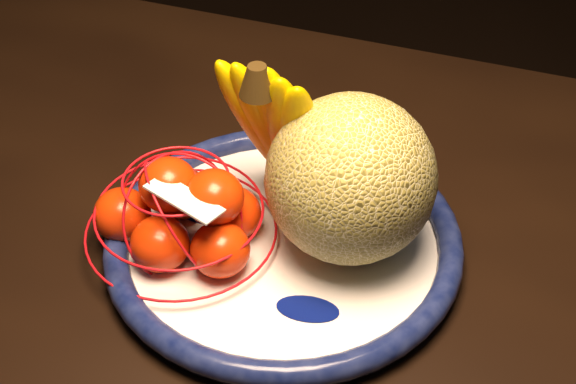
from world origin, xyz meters
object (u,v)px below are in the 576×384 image
at_px(fruit_bowl, 283,243).
at_px(cantaloupe, 351,179).
at_px(dining_table, 183,295).
at_px(banana_bunch, 280,123).
at_px(mandarin_bag, 184,214).

bearing_deg(fruit_bowl, cantaloupe, 28.32).
xyz_separation_m(dining_table, banana_bunch, (0.07, 0.09, 0.19)).
relative_size(dining_table, mandarin_bag, 7.23).
height_order(fruit_bowl, banana_bunch, banana_bunch).
height_order(cantaloupe, mandarin_bag, cantaloupe).
bearing_deg(dining_table, mandarin_bag, -25.65).
bearing_deg(fruit_bowl, banana_bunch, 119.36).
xyz_separation_m(cantaloupe, mandarin_bag, (-0.14, -0.07, -0.04)).
bearing_deg(cantaloupe, fruit_bowl, -151.68).
bearing_deg(banana_bunch, dining_table, -123.82).
relative_size(fruit_bowl, cantaloupe, 2.18).
relative_size(cantaloupe, mandarin_bag, 0.75).
height_order(dining_table, banana_bunch, banana_bunch).
bearing_deg(fruit_bowl, dining_table, -161.50).
bearing_deg(fruit_bowl, mandarin_bag, -155.43).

